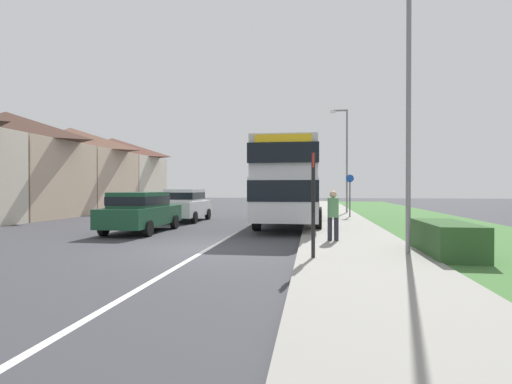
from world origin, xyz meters
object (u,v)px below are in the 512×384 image
object	(u,v)px
parked_car_dark_green	(141,210)
street_lamp_mid	(345,154)
double_decker_bus	(291,180)
bus_stop_sign	(313,197)
pedestrian_at_stop	(333,213)
cycle_route_sign	(350,194)
street_lamp_near	(404,81)
parked_car_white	(186,204)

from	to	relation	value
parked_car_dark_green	street_lamp_mid	xyz separation A→B (m)	(8.86, 12.13, 3.14)
double_decker_bus	bus_stop_sign	distance (m)	9.86
pedestrian_at_stop	cycle_route_sign	size ratio (longest dim) A/B	0.66
double_decker_bus	parked_car_dark_green	world-z (taller)	double_decker_bus
cycle_route_sign	bus_stop_sign	bearing A→B (deg)	-98.59
pedestrian_at_stop	street_lamp_near	xyz separation A→B (m)	(1.65, -2.12, 3.47)
cycle_route_sign	street_lamp_near	size ratio (longest dim) A/B	0.32
parked_car_white	bus_stop_sign	distance (m)	12.74
parked_car_dark_green	pedestrian_at_stop	distance (m)	7.74
double_decker_bus	cycle_route_sign	size ratio (longest dim) A/B	4.25
cycle_route_sign	street_lamp_mid	bearing A→B (deg)	89.38
pedestrian_at_stop	cycle_route_sign	xyz separation A→B (m)	(1.46, 10.62, 0.45)
parked_car_dark_green	cycle_route_sign	bearing A→B (deg)	42.96
double_decker_bus	street_lamp_mid	distance (m)	8.67
double_decker_bus	pedestrian_at_stop	bearing A→B (deg)	-75.96
parked_car_dark_green	cycle_route_sign	xyz separation A→B (m)	(8.82, 8.22, 0.55)
pedestrian_at_stop	cycle_route_sign	world-z (taller)	cycle_route_sign
pedestrian_at_stop	cycle_route_sign	bearing A→B (deg)	82.16
street_lamp_near	cycle_route_sign	bearing A→B (deg)	90.86
double_decker_bus	cycle_route_sign	world-z (taller)	double_decker_bus
pedestrian_at_stop	bus_stop_sign	size ratio (longest dim) A/B	0.64
bus_stop_sign	street_lamp_mid	xyz separation A→B (m)	(2.12, 17.64, 2.48)
parked_car_white	bus_stop_sign	xyz separation A→B (m)	(6.65, -10.85, 0.61)
street_lamp_near	pedestrian_at_stop	bearing A→B (deg)	127.99
parked_car_dark_green	street_lamp_mid	size ratio (longest dim) A/B	0.64
parked_car_dark_green	bus_stop_sign	world-z (taller)	bus_stop_sign
pedestrian_at_stop	bus_stop_sign	bearing A→B (deg)	-101.16
bus_stop_sign	street_lamp_near	distance (m)	3.82
bus_stop_sign	double_decker_bus	bearing A→B (deg)	96.16
parked_car_dark_green	bus_stop_sign	distance (m)	8.74
parked_car_white	bus_stop_sign	size ratio (longest dim) A/B	1.60
parked_car_white	bus_stop_sign	world-z (taller)	bus_stop_sign
bus_stop_sign	street_lamp_mid	distance (m)	17.94
pedestrian_at_stop	cycle_route_sign	distance (m)	10.73
cycle_route_sign	street_lamp_near	distance (m)	13.09
parked_car_white	street_lamp_mid	size ratio (longest dim) A/B	0.60
bus_stop_sign	cycle_route_sign	size ratio (longest dim) A/B	1.03
bus_stop_sign	cycle_route_sign	xyz separation A→B (m)	(2.07, 13.73, -0.11)
bus_stop_sign	street_lamp_near	bearing A→B (deg)	23.66
pedestrian_at_stop	street_lamp_mid	bearing A→B (deg)	84.09
double_decker_bus	cycle_route_sign	distance (m)	5.08
parked_car_white	pedestrian_at_stop	bearing A→B (deg)	-46.83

